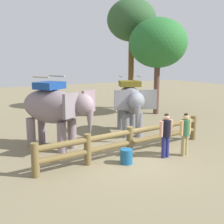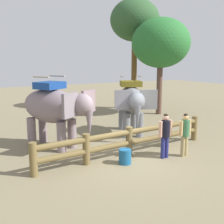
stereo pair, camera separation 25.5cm
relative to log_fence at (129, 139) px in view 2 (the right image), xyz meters
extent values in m
plane|color=#7D7153|center=(0.00, -0.26, -0.61)|extent=(60.00, 60.00, 0.00)
cylinder|color=brown|center=(-3.53, -0.18, -0.08)|extent=(0.24, 0.24, 1.05)
cylinder|color=brown|center=(-1.76, -0.09, -0.08)|extent=(0.24, 0.24, 1.05)
cylinder|color=brown|center=(0.00, 0.00, -0.08)|extent=(0.24, 0.24, 1.05)
cylinder|color=brown|center=(1.76, 0.09, -0.08)|extent=(0.24, 0.24, 1.05)
cylinder|color=brown|center=(3.53, 0.18, -0.08)|extent=(0.24, 0.24, 1.05)
cylinder|color=brown|center=(0.00, 0.00, -0.16)|extent=(7.07, 0.55, 0.20)
cylinder|color=brown|center=(0.00, 0.00, 0.24)|extent=(7.07, 0.55, 0.20)
cylinder|color=gray|center=(-1.47, 1.87, -0.03)|extent=(0.35, 0.35, 1.16)
cylinder|color=gray|center=(-2.02, 1.55, -0.03)|extent=(0.35, 0.35, 1.16)
cylinder|color=gray|center=(-2.24, 3.22, -0.03)|extent=(0.35, 0.35, 1.16)
cylinder|color=gray|center=(-2.79, 2.91, -0.03)|extent=(0.35, 0.35, 1.16)
ellipsoid|color=gray|center=(-2.13, 2.39, 1.06)|extent=(2.29, 2.83, 1.35)
ellipsoid|color=gray|center=(-1.37, 1.05, 1.22)|extent=(1.07, 1.12, 0.82)
cube|color=gray|center=(-0.94, 1.42, 1.27)|extent=(0.73, 0.48, 0.87)
cube|color=gray|center=(-1.91, 0.87, 1.27)|extent=(0.73, 0.48, 0.87)
cone|color=gray|center=(-1.22, 0.79, 0.56)|extent=(0.31, 0.31, 1.06)
cube|color=navy|center=(-2.13, 2.39, 1.86)|extent=(1.28, 1.24, 0.27)
cylinder|color=#A59E8C|center=(-1.75, 2.61, 2.21)|extent=(0.44, 0.71, 0.07)
cylinder|color=#A59E8C|center=(-2.52, 2.17, 2.21)|extent=(0.44, 0.71, 0.07)
cylinder|color=slate|center=(1.76, 1.76, -0.05)|extent=(0.33, 0.33, 1.10)
cylinder|color=slate|center=(1.20, 2.01, -0.05)|extent=(0.33, 0.33, 1.10)
cylinder|color=slate|center=(2.38, 3.12, -0.05)|extent=(0.33, 0.33, 1.10)
cylinder|color=slate|center=(1.82, 3.37, -0.05)|extent=(0.33, 0.33, 1.10)
ellipsoid|color=slate|center=(1.79, 2.57, 0.98)|extent=(2.04, 2.72, 1.29)
ellipsoid|color=slate|center=(1.18, 1.23, 1.14)|extent=(0.99, 1.05, 0.79)
cube|color=slate|center=(1.71, 1.10, 1.19)|extent=(0.72, 0.41, 0.83)
cube|color=slate|center=(0.73, 1.55, 1.19)|extent=(0.72, 0.41, 0.83)
cone|color=slate|center=(1.06, 0.96, 0.51)|extent=(0.29, 0.29, 1.01)
cube|color=brown|center=(1.79, 2.57, 1.76)|extent=(1.20, 1.14, 0.26)
cylinder|color=#A59E8C|center=(2.18, 2.39, 2.09)|extent=(0.37, 0.71, 0.06)
cylinder|color=#A59E8C|center=(1.41, 2.74, 2.09)|extent=(0.37, 0.71, 0.06)
cylinder|color=navy|center=(0.99, -0.92, -0.22)|extent=(0.15, 0.15, 0.77)
cylinder|color=navy|center=(0.82, -0.92, -0.22)|extent=(0.15, 0.15, 0.77)
cylinder|color=black|center=(0.90, -0.92, 0.46)|extent=(0.31, 0.31, 0.59)
cylinder|color=tan|center=(1.13, -0.92, 0.47)|extent=(0.13, 0.13, 0.56)
cylinder|color=tan|center=(0.68, -0.92, 0.47)|extent=(0.13, 0.13, 0.56)
sphere|color=tan|center=(0.90, -0.92, 0.86)|extent=(0.21, 0.21, 0.21)
sphere|color=black|center=(0.90, -0.92, 0.92)|extent=(0.17, 0.17, 0.17)
cylinder|color=tan|center=(1.72, -1.13, -0.23)|extent=(0.14, 0.14, 0.75)
cylinder|color=tan|center=(1.55, -1.14, -0.23)|extent=(0.14, 0.14, 0.75)
cylinder|color=#336944|center=(1.64, -1.14, 0.44)|extent=(0.33, 0.33, 0.58)
cylinder|color=tan|center=(1.85, -1.11, 0.45)|extent=(0.12, 0.12, 0.55)
cylinder|color=tan|center=(1.42, -1.16, 0.45)|extent=(0.12, 0.12, 0.55)
sphere|color=tan|center=(1.64, -1.14, 0.83)|extent=(0.21, 0.21, 0.21)
sphere|color=black|center=(1.64, -1.14, 0.89)|extent=(0.16, 0.16, 0.16)
cylinder|color=brown|center=(6.08, 5.63, 1.15)|extent=(0.36, 0.36, 3.51)
ellipsoid|color=#276B2D|center=(6.08, 5.63, 3.90)|extent=(3.64, 3.64, 3.09)
cylinder|color=brown|center=(5.90, 8.22, 2.01)|extent=(0.39, 0.39, 5.24)
ellipsoid|color=#2D522B|center=(5.90, 8.22, 5.57)|extent=(3.41, 3.41, 2.90)
cylinder|color=#19598C|center=(-0.61, -0.68, -0.36)|extent=(0.42, 0.42, 0.50)
camera|label=1|loc=(-5.63, -7.89, 2.79)|focal=44.00mm
camera|label=2|loc=(-5.41, -8.02, 2.79)|focal=44.00mm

